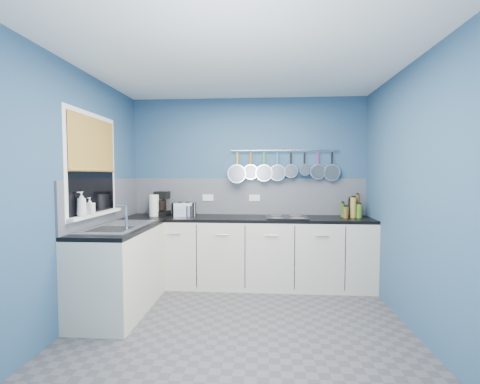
# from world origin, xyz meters

# --- Properties ---
(floor) EXTENTS (3.20, 3.00, 0.02)m
(floor) POSITION_xyz_m (0.00, 0.00, -0.01)
(floor) COLOR #47474C
(floor) RESTS_ON ground
(ceiling) EXTENTS (3.20, 3.00, 0.02)m
(ceiling) POSITION_xyz_m (0.00, 0.00, 2.51)
(ceiling) COLOR white
(ceiling) RESTS_ON ground
(wall_back) EXTENTS (3.20, 0.02, 2.50)m
(wall_back) POSITION_xyz_m (0.00, 1.51, 1.25)
(wall_back) COLOR #2C4D6E
(wall_back) RESTS_ON ground
(wall_front) EXTENTS (3.20, 0.02, 2.50)m
(wall_front) POSITION_xyz_m (0.00, -1.51, 1.25)
(wall_front) COLOR #2C4D6E
(wall_front) RESTS_ON ground
(wall_left) EXTENTS (0.02, 3.00, 2.50)m
(wall_left) POSITION_xyz_m (-1.61, 0.00, 1.25)
(wall_left) COLOR #2C4D6E
(wall_left) RESTS_ON ground
(wall_right) EXTENTS (0.02, 3.00, 2.50)m
(wall_right) POSITION_xyz_m (1.61, 0.00, 1.25)
(wall_right) COLOR #2C4D6E
(wall_right) RESTS_ON ground
(backsplash_back) EXTENTS (3.20, 0.02, 0.50)m
(backsplash_back) POSITION_xyz_m (0.00, 1.49, 1.15)
(backsplash_back) COLOR slate
(backsplash_back) RESTS_ON wall_back
(backsplash_left) EXTENTS (0.02, 1.80, 0.50)m
(backsplash_left) POSITION_xyz_m (-1.59, 0.60, 1.15)
(backsplash_left) COLOR slate
(backsplash_left) RESTS_ON wall_left
(cabinet_run_back) EXTENTS (3.20, 0.60, 0.86)m
(cabinet_run_back) POSITION_xyz_m (0.00, 1.20, 0.43)
(cabinet_run_back) COLOR beige
(cabinet_run_back) RESTS_ON ground
(worktop_back) EXTENTS (3.20, 0.60, 0.04)m
(worktop_back) POSITION_xyz_m (0.00, 1.20, 0.88)
(worktop_back) COLOR black
(worktop_back) RESTS_ON cabinet_run_back
(cabinet_run_left) EXTENTS (0.60, 1.20, 0.86)m
(cabinet_run_left) POSITION_xyz_m (-1.30, 0.30, 0.43)
(cabinet_run_left) COLOR beige
(cabinet_run_left) RESTS_ON ground
(worktop_left) EXTENTS (0.60, 1.20, 0.04)m
(worktop_left) POSITION_xyz_m (-1.30, 0.30, 0.88)
(worktop_left) COLOR black
(worktop_left) RESTS_ON cabinet_run_left
(window_frame) EXTENTS (0.01, 1.00, 1.10)m
(window_frame) POSITION_xyz_m (-1.58, 0.30, 1.55)
(window_frame) COLOR white
(window_frame) RESTS_ON wall_left
(window_glass) EXTENTS (0.01, 0.90, 1.00)m
(window_glass) POSITION_xyz_m (-1.57, 0.30, 1.55)
(window_glass) COLOR black
(window_glass) RESTS_ON wall_left
(bamboo_blind) EXTENTS (0.01, 0.90, 0.55)m
(bamboo_blind) POSITION_xyz_m (-1.56, 0.30, 1.77)
(bamboo_blind) COLOR gold
(bamboo_blind) RESTS_ON wall_left
(window_sill) EXTENTS (0.10, 0.98, 0.03)m
(window_sill) POSITION_xyz_m (-1.55, 0.30, 1.04)
(window_sill) COLOR white
(window_sill) RESTS_ON wall_left
(sink_unit) EXTENTS (0.50, 0.95, 0.01)m
(sink_unit) POSITION_xyz_m (-1.30, 0.30, 0.90)
(sink_unit) COLOR silver
(sink_unit) RESTS_ON worktop_left
(mixer_tap) EXTENTS (0.12, 0.08, 0.26)m
(mixer_tap) POSITION_xyz_m (-1.14, 0.12, 1.03)
(mixer_tap) COLOR silver
(mixer_tap) RESTS_ON worktop_left
(socket_left) EXTENTS (0.15, 0.01, 0.09)m
(socket_left) POSITION_xyz_m (-0.55, 1.48, 1.13)
(socket_left) COLOR white
(socket_left) RESTS_ON backsplash_back
(socket_right) EXTENTS (0.15, 0.01, 0.09)m
(socket_right) POSITION_xyz_m (0.10, 1.48, 1.13)
(socket_right) COLOR white
(socket_right) RESTS_ON backsplash_back
(pot_rail) EXTENTS (1.45, 0.02, 0.02)m
(pot_rail) POSITION_xyz_m (0.50, 1.45, 1.78)
(pot_rail) COLOR silver
(pot_rail) RESTS_ON wall_back
(soap_bottle_a) EXTENTS (0.12, 0.12, 0.24)m
(soap_bottle_a) POSITION_xyz_m (-1.53, -0.00, 1.17)
(soap_bottle_a) COLOR white
(soap_bottle_a) RESTS_ON window_sill
(soap_bottle_b) EXTENTS (0.08, 0.08, 0.17)m
(soap_bottle_b) POSITION_xyz_m (-1.53, 0.15, 1.14)
(soap_bottle_b) COLOR white
(soap_bottle_b) RESTS_ON window_sill
(paper_towel) EXTENTS (0.14, 0.14, 0.29)m
(paper_towel) POSITION_xyz_m (-1.23, 1.20, 1.04)
(paper_towel) COLOR white
(paper_towel) RESTS_ON worktop_back
(coffee_maker) EXTENTS (0.20, 0.22, 0.32)m
(coffee_maker) POSITION_xyz_m (-1.15, 1.28, 1.06)
(coffee_maker) COLOR black
(coffee_maker) RESTS_ON worktop_back
(toaster) EXTENTS (0.31, 0.23, 0.18)m
(toaster) POSITION_xyz_m (-0.84, 1.25, 0.99)
(toaster) COLOR silver
(toaster) RESTS_ON worktop_back
(canister) EXTENTS (0.10, 0.10, 0.14)m
(canister) POSITION_xyz_m (-0.77, 1.22, 0.97)
(canister) COLOR silver
(canister) RESTS_ON worktop_back
(hob) EXTENTS (0.53, 0.46, 0.01)m
(hob) POSITION_xyz_m (0.52, 1.16, 0.91)
(hob) COLOR black
(hob) RESTS_ON worktop_back
(pan_0) EXTENTS (0.25, 0.13, 0.44)m
(pan_0) POSITION_xyz_m (-0.13, 1.44, 1.56)
(pan_0) COLOR silver
(pan_0) RESTS_ON pot_rail
(pan_1) EXTENTS (0.20, 0.05, 0.39)m
(pan_1) POSITION_xyz_m (0.05, 1.44, 1.58)
(pan_1) COLOR silver
(pan_1) RESTS_ON pot_rail
(pan_2) EXTENTS (0.23, 0.08, 0.42)m
(pan_2) POSITION_xyz_m (0.23, 1.44, 1.57)
(pan_2) COLOR silver
(pan_2) RESTS_ON pot_rail
(pan_3) EXTENTS (0.22, 0.07, 0.41)m
(pan_3) POSITION_xyz_m (0.41, 1.44, 1.57)
(pan_3) COLOR silver
(pan_3) RESTS_ON pot_rail
(pan_4) EXTENTS (0.18, 0.08, 0.37)m
(pan_4) POSITION_xyz_m (0.59, 1.44, 1.59)
(pan_4) COLOR silver
(pan_4) RESTS_ON pot_rail
(pan_5) EXTENTS (0.15, 0.12, 0.34)m
(pan_5) POSITION_xyz_m (0.77, 1.44, 1.61)
(pan_5) COLOR silver
(pan_5) RESTS_ON pot_rail
(pan_6) EXTENTS (0.20, 0.05, 0.39)m
(pan_6) POSITION_xyz_m (0.95, 1.44, 1.58)
(pan_6) COLOR silver
(pan_6) RESTS_ON pot_rail
(pan_7) EXTENTS (0.22, 0.06, 0.41)m
(pan_7) POSITION_xyz_m (1.14, 1.44, 1.57)
(pan_7) COLOR silver
(pan_7) RESTS_ON pot_rail
(condiment_0) EXTENTS (0.05, 0.05, 0.29)m
(condiment_0) POSITION_xyz_m (1.44, 1.30, 1.05)
(condiment_0) COLOR brown
(condiment_0) RESTS_ON worktop_back
(condiment_1) EXTENTS (0.07, 0.07, 0.24)m
(condiment_1) POSITION_xyz_m (1.36, 1.31, 1.02)
(condiment_1) COLOR black
(condiment_1) RESTS_ON worktop_back
(condiment_2) EXTENTS (0.05, 0.05, 0.18)m
(condiment_2) POSITION_xyz_m (1.26, 1.32, 0.99)
(condiment_2) COLOR #265919
(condiment_2) RESTS_ON worktop_back
(condiment_3) EXTENTS (0.07, 0.07, 0.17)m
(condiment_3) POSITION_xyz_m (1.44, 1.22, 0.99)
(condiment_3) COLOR #3F721E
(condiment_3) RESTS_ON worktop_back
(condiment_4) EXTENTS (0.07, 0.07, 0.26)m
(condiment_4) POSITION_xyz_m (1.37, 1.23, 1.03)
(condiment_4) COLOR olive
(condiment_4) RESTS_ON worktop_back
(condiment_5) EXTENTS (0.07, 0.07, 0.14)m
(condiment_5) POSITION_xyz_m (1.27, 1.20, 0.97)
(condiment_5) COLOR brown
(condiment_5) RESTS_ON worktop_back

